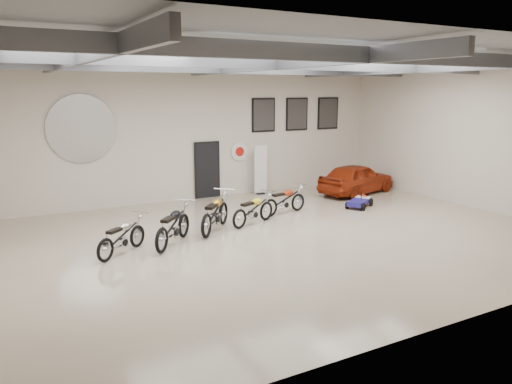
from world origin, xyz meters
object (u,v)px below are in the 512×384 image
motorcycle_black (173,225)px  motorcycle_yellow (253,209)px  banner_stand (261,170)px  motorcycle_red (284,200)px  motorcycle_silver (122,236)px  motorcycle_gold (215,212)px  go_kart (361,199)px  vintage_car (357,178)px

motorcycle_black → motorcycle_yellow: 2.97m
banner_stand → motorcycle_red: size_ratio=1.04×
banner_stand → motorcycle_silver: (-6.75, -4.80, -0.49)m
motorcycle_silver → motorcycle_red: 6.04m
motorcycle_gold → go_kart: 5.83m
motorcycle_red → vintage_car: size_ratio=0.51×
motorcycle_gold → motorcycle_red: bearing=-31.6°
go_kart → vintage_car: vintage_car is taller
motorcycle_gold → vintage_car: 7.53m
motorcycle_silver → motorcycle_gold: bearing=-22.7°
motorcycle_black → motorcycle_red: size_ratio=1.13×
motorcycle_black → vintage_car: size_ratio=0.58×
go_kart → motorcycle_gold: bearing=152.7°
motorcycle_silver → motorcycle_yellow: motorcycle_yellow is taller
motorcycle_silver → motorcycle_black: (1.39, 0.11, 0.07)m
motorcycle_black → motorcycle_gold: (1.55, 0.70, 0.02)m
vintage_car → motorcycle_gold: bearing=92.9°
go_kart → motorcycle_black: bearing=157.4°
motorcycle_yellow → motorcycle_red: 1.71m
motorcycle_red → vintage_car: 4.55m
banner_stand → go_kart: size_ratio=1.30×
motorcycle_red → vintage_car: bearing=6.4°
motorcycle_red → go_kart: bearing=-20.6°
banner_stand → vintage_car: bearing=-19.0°
banner_stand → motorcycle_black: size_ratio=0.92×
motorcycle_silver → vintage_car: 10.58m
motorcycle_gold → vintage_car: bearing=-29.4°
motorcycle_red → go_kart: motorcycle_red is taller
motorcycle_black → vintage_car: bearing=-28.5°
motorcycle_yellow → motorcycle_red: motorcycle_yellow is taller
motorcycle_yellow → motorcycle_black: bearing=173.3°
motorcycle_yellow → vintage_car: bearing=-2.1°
motorcycle_silver → motorcycle_red: motorcycle_red is taller
motorcycle_yellow → go_kart: (4.49, 0.24, -0.21)m
motorcycle_red → banner_stand: bearing=62.0°
banner_stand → go_kart: 4.24m
motorcycle_gold → motorcycle_yellow: size_ratio=1.16×
motorcycle_gold → go_kart: size_ratio=1.46×
motorcycle_silver → motorcycle_yellow: bearing=-26.3°
banner_stand → motorcycle_yellow: banner_stand is taller
go_kart → vintage_car: bearing=23.0°
banner_stand → motorcycle_gold: 5.54m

